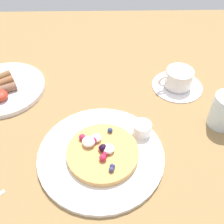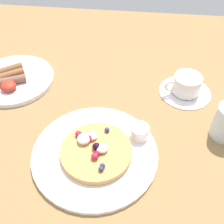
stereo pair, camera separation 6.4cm
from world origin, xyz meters
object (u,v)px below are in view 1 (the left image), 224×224
at_px(pancake_plate, 101,155).
at_px(syrup_ramekin, 142,129).
at_px(breakfast_plate, 4,88).
at_px(coffee_saucer, 177,86).
at_px(coffee_cup, 178,78).
at_px(water_glass, 224,111).

xyz_separation_m(pancake_plate, syrup_ramekin, (0.10, 0.06, 0.02)).
distance_m(breakfast_plate, coffee_saucer, 0.52).
relative_size(syrup_ramekin, coffee_cup, 0.43).
bearing_deg(pancake_plate, coffee_saucer, 47.73).
xyz_separation_m(pancake_plate, coffee_saucer, (0.23, 0.25, -0.00)).
distance_m(pancake_plate, coffee_saucer, 0.34).
relative_size(coffee_saucer, coffee_cup, 1.42).
height_order(pancake_plate, breakfast_plate, breakfast_plate).
xyz_separation_m(syrup_ramekin, coffee_saucer, (0.13, 0.19, -0.03)).
bearing_deg(coffee_cup, coffee_saucer, 19.01).
relative_size(pancake_plate, coffee_cup, 2.80).
bearing_deg(pancake_plate, coffee_cup, 47.86).
bearing_deg(coffee_saucer, water_glass, -60.90).
height_order(pancake_plate, water_glass, water_glass).
bearing_deg(breakfast_plate, water_glass, -13.39).
height_order(pancake_plate, coffee_saucer, pancake_plate).
xyz_separation_m(pancake_plate, water_glass, (0.31, 0.10, 0.04)).
bearing_deg(breakfast_plate, syrup_ramekin, -25.07).
height_order(breakfast_plate, coffee_saucer, breakfast_plate).
distance_m(breakfast_plate, water_glass, 0.62).
height_order(syrup_ramekin, breakfast_plate, syrup_ramekin).
relative_size(pancake_plate, coffee_saucer, 1.97).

